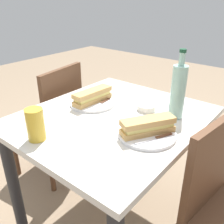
{
  "coord_description": "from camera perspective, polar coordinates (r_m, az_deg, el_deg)",
  "views": [
    {
      "loc": [
        0.86,
        0.71,
        1.28
      ],
      "look_at": [
        0.0,
        0.0,
        0.74
      ],
      "focal_mm": 39.72,
      "sensor_mm": 36.0,
      "label": 1
    }
  ],
  "objects": [
    {
      "name": "plate_far",
      "position": [
        1.08,
        8.09,
        -5.07
      ],
      "size": [
        0.25,
        0.25,
        0.01
      ],
      "primitive_type": "cylinder",
      "color": "white",
      "rests_on": "dining_table"
    },
    {
      "name": "chair_near",
      "position": [
        1.8,
        -13.2,
        -1.08
      ],
      "size": [
        0.46,
        0.46,
        0.85
      ],
      "color": "brown",
      "rests_on": "ground"
    },
    {
      "name": "baguette_sandwich_far",
      "position": [
        1.06,
        8.23,
        -3.15
      ],
      "size": [
        0.24,
        0.18,
        0.07
      ],
      "color": "tan",
      "rests_on": "plate_far"
    },
    {
      "name": "dining_table",
      "position": [
        1.31,
        0.0,
        -5.73
      ],
      "size": [
        0.93,
        0.81,
        0.72
      ],
      "color": "beige",
      "rests_on": "ground"
    },
    {
      "name": "knife_far",
      "position": [
        1.04,
        10.08,
        -5.9
      ],
      "size": [
        0.17,
        0.09,
        0.01
      ],
      "color": "silver",
      "rests_on": "plate_far"
    },
    {
      "name": "water_bottle",
      "position": [
        1.22,
        14.97,
        4.71
      ],
      "size": [
        0.07,
        0.07,
        0.33
      ],
      "color": "#99C6B7",
      "rests_on": "dining_table"
    },
    {
      "name": "plate_near",
      "position": [
        1.38,
        -4.45,
        2.13
      ],
      "size": [
        0.25,
        0.25,
        0.01
      ],
      "primitive_type": "cylinder",
      "color": "white",
      "rests_on": "dining_table"
    },
    {
      "name": "beer_glass",
      "position": [
        1.07,
        -17.21,
        -2.77
      ],
      "size": [
        0.07,
        0.07,
        0.14
      ],
      "primitive_type": "cylinder",
      "color": "gold",
      "rests_on": "dining_table"
    },
    {
      "name": "knife_near",
      "position": [
        1.35,
        -2.52,
        2.06
      ],
      "size": [
        0.18,
        0.03,
        0.01
      ],
      "color": "silver",
      "rests_on": "plate_near"
    },
    {
      "name": "olive_bowl",
      "position": [
        1.31,
        7.92,
        1.06
      ],
      "size": [
        0.1,
        0.1,
        0.03
      ],
      "primitive_type": "cylinder",
      "color": "silver",
      "rests_on": "dining_table"
    },
    {
      "name": "baguette_sandwich_near",
      "position": [
        1.36,
        -4.51,
        3.73
      ],
      "size": [
        0.24,
        0.08,
        0.07
      ],
      "color": "tan",
      "rests_on": "plate_near"
    },
    {
      "name": "paper_napkin",
      "position": [
        1.52,
        5.63,
        4.15
      ],
      "size": [
        0.14,
        0.14,
        0.0
      ],
      "primitive_type": "cube",
      "rotation": [
        0.0,
        0.0,
        -0.03
      ],
      "color": "white",
      "rests_on": "dining_table"
    },
    {
      "name": "ground_plane",
      "position": [
        1.7,
        0.0,
        -23.19
      ],
      "size": [
        8.0,
        8.0,
        0.0
      ],
      "primitive_type": "plane",
      "color": "#8C755B"
    }
  ]
}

